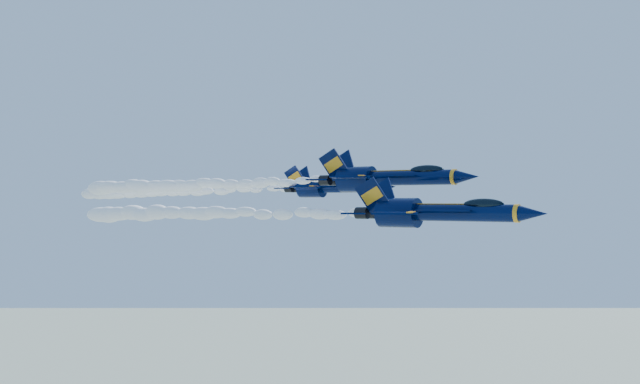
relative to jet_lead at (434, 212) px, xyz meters
The scene contains 6 objects.
jet_lead is the anchor object (origin of this frame).
smoke_trail_jet_lead 27.89m from the jet_lead, behind, with size 40.28×2.17×1.95m, color white.
jet_second 13.27m from the jet_lead, 138.16° to the left, with size 18.65×15.30×6.93m.
smoke_trail_jet_second 38.72m from the jet_lead, 167.23° to the left, with size 40.28×2.23×2.00m, color white.
jet_third 24.53m from the jet_lead, 144.91° to the left, with size 15.41×12.64×5.73m.
smoke_trail_jet_third 48.79m from the jet_lead, 163.29° to the left, with size 40.28×1.84×1.66m, color white.
Camera 1 is at (47.14, -69.59, 150.69)m, focal length 40.00 mm.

